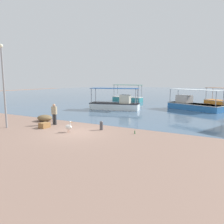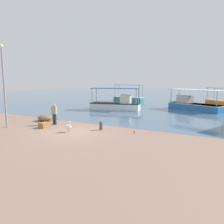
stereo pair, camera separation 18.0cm
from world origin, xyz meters
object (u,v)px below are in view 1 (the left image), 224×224
at_px(fishing_boat_outer, 193,104).
at_px(pelican, 69,127).
at_px(fishing_boat_center, 116,104).
at_px(fisherman_standing, 54,114).
at_px(net_pile, 45,118).
at_px(lamp_post, 4,82).
at_px(mooring_bollard, 101,125).
at_px(glass_bottle, 135,132).
at_px(fishing_boat_near_left, 127,98).
at_px(cargo_crate, 44,125).
at_px(fishing_boat_far_left, 221,101).

height_order(fishing_boat_outer, pelican, fishing_boat_outer).
distance_m(fishing_boat_outer, fishing_boat_center, 9.29).
distance_m(fishing_boat_center, fisherman_standing, 10.38).
distance_m(fisherman_standing, net_pile, 2.09).
height_order(fishing_boat_outer, lamp_post, lamp_post).
bearing_deg(mooring_bollard, glass_bottle, 1.67).
xyz_separation_m(lamp_post, glass_bottle, (9.26, 2.89, -3.33)).
xyz_separation_m(mooring_bollard, net_pile, (-6.15, 0.52, -0.08)).
bearing_deg(mooring_bollard, pelican, -133.82).
bearing_deg(pelican, net_pile, 154.22).
relative_size(fishing_boat_near_left, lamp_post, 0.87).
relative_size(mooring_bollard, glass_bottle, 2.46).
distance_m(lamp_post, glass_bottle, 10.25).
height_order(mooring_bollard, cargo_crate, mooring_bollard).
bearing_deg(net_pile, fishing_boat_center, 78.47).
height_order(lamp_post, fisherman_standing, lamp_post).
height_order(fishing_boat_far_left, fisherman_standing, fishing_boat_far_left).
height_order(fishing_boat_center, mooring_bollard, fishing_boat_center).
relative_size(fishing_boat_center, pelican, 7.71).
bearing_deg(pelican, fishing_boat_outer, 70.85).
height_order(fishing_boat_center, fisherman_standing, fishing_boat_center).
xyz_separation_m(fishing_boat_outer, lamp_post, (-10.69, -17.34, 2.79)).
bearing_deg(fishing_boat_near_left, pelican, -75.32).
relative_size(net_pile, cargo_crate, 1.92).
distance_m(fishing_boat_near_left, pelican, 22.87).
bearing_deg(fisherman_standing, lamp_post, -132.29).
bearing_deg(pelican, fishing_boat_far_left, 71.15).
distance_m(fishing_boat_outer, fishing_boat_far_left, 8.66).
relative_size(fishing_boat_far_left, glass_bottle, 18.39).
bearing_deg(cargo_crate, mooring_bollard, 19.64).
xyz_separation_m(fishing_boat_far_left, fishing_boat_center, (-10.92, -12.59, 0.18)).
bearing_deg(glass_bottle, cargo_crate, -167.00).
bearing_deg(fisherman_standing, fishing_boat_outer, 60.54).
height_order(fishing_boat_center, net_pile, fishing_boat_center).
height_order(fishing_boat_outer, fishing_boat_center, fishing_boat_center).
relative_size(fishing_boat_near_left, net_pile, 3.91).
distance_m(fishing_boat_near_left, fisherman_standing, 20.89).
height_order(fishing_boat_center, cargo_crate, fishing_boat_center).
bearing_deg(lamp_post, fishing_boat_center, 79.15).
height_order(fishing_boat_outer, glass_bottle, fishing_boat_outer).
height_order(fishing_boat_near_left, fishing_boat_center, fishing_boat_near_left).
bearing_deg(mooring_bollard, fisherman_standing, -177.24).
xyz_separation_m(fishing_boat_far_left, net_pile, (-12.89, -22.23, -0.21)).
xyz_separation_m(fishing_boat_center, net_pile, (-1.97, -9.65, -0.39)).
distance_m(fishing_boat_far_left, net_pile, 25.70).
bearing_deg(mooring_bollard, fishing_boat_outer, 74.54).
bearing_deg(glass_bottle, pelican, -157.30).
bearing_deg(mooring_bollard, fishing_boat_far_left, 73.52).
relative_size(cargo_crate, glass_bottle, 2.63).
bearing_deg(net_pile, pelican, -25.78).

